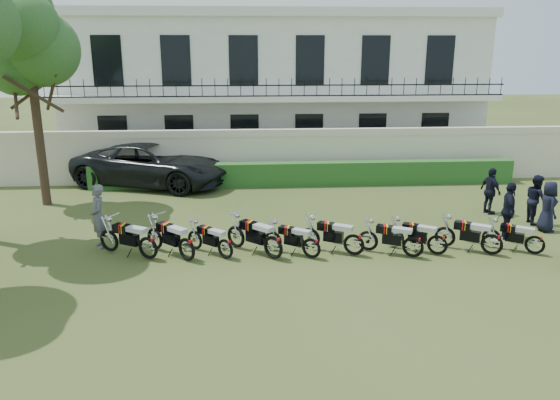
{
  "coord_description": "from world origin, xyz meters",
  "views": [
    {
      "loc": [
        -1.62,
        -15.26,
        5.76
      ],
      "look_at": [
        -0.44,
        1.69,
        0.93
      ],
      "focal_mm": 35.0,
      "sensor_mm": 36.0,
      "label": 1
    }
  ],
  "objects": [
    {
      "name": "motorcycle_7",
      "position": [
        3.84,
        -1.1,
        0.46
      ],
      "size": [
        1.59,
        1.05,
        0.99
      ],
      "rotation": [
        0.0,
        0.0,
        1.01
      ],
      "color": "black",
      "rests_on": "ground"
    },
    {
      "name": "motorcycle_1",
      "position": [
        -3.21,
        -1.05,
        0.51
      ],
      "size": [
        1.55,
        1.47,
        1.11
      ],
      "rotation": [
        0.0,
        0.0,
        0.81
      ],
      "color": "black",
      "rests_on": "ground"
    },
    {
      "name": "tree_west_near",
      "position": [
        -8.96,
        5.0,
        5.89
      ],
      "size": [
        3.4,
        3.2,
        7.9
      ],
      "color": "#473323",
      "rests_on": "ground"
    },
    {
      "name": "motorcycle_4",
      "position": [
        0.24,
        -1.11,
        0.45
      ],
      "size": [
        1.56,
        1.06,
        0.99
      ],
      "rotation": [
        0.0,
        0.0,
        0.99
      ],
      "color": "black",
      "rests_on": "ground"
    },
    {
      "name": "motorcycle_9",
      "position": [
        6.62,
        -1.25,
        0.43
      ],
      "size": [
        1.48,
        1.03,
        0.94
      ],
      "rotation": [
        0.0,
        0.0,
        0.98
      ],
      "color": "black",
      "rests_on": "ground"
    },
    {
      "name": "inspector",
      "position": [
        -5.87,
        0.23,
        0.95
      ],
      "size": [
        0.67,
        0.81,
        1.9
      ],
      "primitive_type": "imported",
      "rotation": [
        0.0,
        0.0,
        -1.21
      ],
      "color": "slate",
      "rests_on": "ground"
    },
    {
      "name": "motorcycle_6",
      "position": [
        3.09,
        -1.25,
        0.48
      ],
      "size": [
        1.71,
        0.98,
        1.03
      ],
      "rotation": [
        0.0,
        0.0,
        1.09
      ],
      "color": "black",
      "rests_on": "ground"
    },
    {
      "name": "officer_3",
      "position": [
        8.06,
        0.75,
        0.82
      ],
      "size": [
        0.6,
        0.85,
        1.64
      ],
      "primitive_type": "imported",
      "rotation": [
        0.0,
        0.0,
        1.47
      ],
      "color": "black",
      "rests_on": "ground"
    },
    {
      "name": "motorcycle_5",
      "position": [
        1.47,
        -0.97,
        0.49
      ],
      "size": [
        1.76,
        1.03,
        1.06
      ],
      "rotation": [
        0.0,
        0.0,
        1.07
      ],
      "color": "black",
      "rests_on": "ground"
    },
    {
      "name": "hedge",
      "position": [
        1.0,
        7.2,
        0.5
      ],
      "size": [
        18.0,
        0.6,
        1.0
      ],
      "primitive_type": "cube",
      "color": "#284F1C",
      "rests_on": "ground"
    },
    {
      "name": "building",
      "position": [
        0.0,
        13.96,
        3.71
      ],
      "size": [
        20.4,
        9.6,
        7.4
      ],
      "color": "white",
      "rests_on": "ground"
    },
    {
      "name": "motorcycle_8",
      "position": [
        5.38,
        -1.21,
        0.48
      ],
      "size": [
        1.65,
        1.15,
        1.05
      ],
      "rotation": [
        0.0,
        0.0,
        0.98
      ],
      "color": "black",
      "rests_on": "ground"
    },
    {
      "name": "motorcycle_3",
      "position": [
        -0.82,
        -1.09,
        0.52
      ],
      "size": [
        1.59,
        1.48,
        1.13
      ],
      "rotation": [
        0.0,
        0.0,
        0.83
      ],
      "color": "black",
      "rests_on": "ground"
    },
    {
      "name": "motorcycle_2",
      "position": [
        -2.15,
        -0.97,
        0.44
      ],
      "size": [
        1.38,
        1.23,
        0.96
      ],
      "rotation": [
        0.0,
        0.0,
        0.85
      ],
      "color": "black",
      "rests_on": "ground"
    },
    {
      "name": "suv",
      "position": [
        -5.47,
        7.7,
        0.91
      ],
      "size": [
        7.17,
        4.96,
        1.82
      ],
      "primitive_type": "imported",
      "rotation": [
        0.0,
        0.0,
        1.24
      ],
      "color": "black",
      "rests_on": "ground"
    },
    {
      "name": "officer_4",
      "position": [
        8.1,
        1.56,
        0.83
      ],
      "size": [
        0.7,
        0.86,
        1.66
      ],
      "primitive_type": "imported",
      "rotation": [
        0.0,
        0.0,
        1.48
      ],
      "color": "black",
      "rests_on": "ground"
    },
    {
      "name": "perimeter_wall",
      "position": [
        0.0,
        8.0,
        1.17
      ],
      "size": [
        30.0,
        0.35,
        2.3
      ],
      "color": "beige",
      "rests_on": "ground"
    },
    {
      "name": "officer_2",
      "position": [
        6.46,
        0.14,
        0.89
      ],
      "size": [
        0.71,
        1.13,
        1.79
      ],
      "primitive_type": "imported",
      "rotation": [
        0.0,
        0.0,
        1.29
      ],
      "color": "black",
      "rests_on": "ground"
    },
    {
      "name": "ground",
      "position": [
        0.0,
        0.0,
        0.0
      ],
      "size": [
        100.0,
        100.0,
        0.0
      ],
      "primitive_type": "plane",
      "color": "#3B471C",
      "rests_on": "ground"
    },
    {
      "name": "officer_5",
      "position": [
        7.06,
        2.7,
        0.83
      ],
      "size": [
        0.64,
        1.04,
        1.66
      ],
      "primitive_type": "imported",
      "rotation": [
        0.0,
        0.0,
        1.83
      ],
      "color": "black",
      "rests_on": "ground"
    },
    {
      "name": "motorcycle_0",
      "position": [
        -4.29,
        -0.86,
        0.51
      ],
      "size": [
        1.82,
        1.08,
        1.11
      ],
      "rotation": [
        0.0,
        0.0,
        1.06
      ],
      "color": "black",
      "rests_on": "ground"
    }
  ]
}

